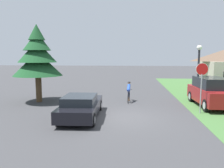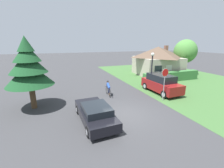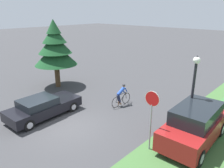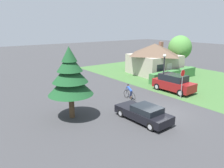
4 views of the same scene
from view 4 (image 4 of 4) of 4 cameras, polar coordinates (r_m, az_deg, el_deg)
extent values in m
plane|color=#38383A|center=(18.74, 12.51, -7.39)|extent=(140.00, 140.00, 0.00)
cube|color=#3D6633|center=(30.33, 21.81, 0.60)|extent=(16.00, 36.00, 0.01)
cube|color=#B2A893|center=(33.16, 10.87, 5.09)|extent=(6.62, 6.77, 2.84)
pyramid|color=brown|center=(32.85, 11.07, 8.92)|extent=(7.15, 7.31, 1.62)
cube|color=silver|center=(31.02, 14.69, 3.39)|extent=(0.90, 0.15, 2.00)
cube|color=black|center=(29.74, 12.47, 4.14)|extent=(1.10, 0.17, 0.90)
cube|color=brown|center=(34.48, 12.70, 10.06)|extent=(0.55, 0.55, 0.80)
cube|color=#387038|center=(30.11, 15.80, 2.28)|extent=(8.46, 0.90, 1.29)
cube|color=black|center=(16.92, 8.04, -7.73)|extent=(2.02, 4.61, 0.59)
cube|color=black|center=(16.48, 9.14, -6.49)|extent=(1.70, 2.10, 0.43)
cylinder|color=black|center=(17.48, 2.42, -7.60)|extent=(0.26, 0.63, 0.62)
cylinder|color=#ADADB2|center=(17.48, 2.42, -7.60)|extent=(0.26, 0.37, 0.36)
cylinder|color=black|center=(18.54, 6.26, -6.32)|extent=(0.26, 0.63, 0.62)
cylinder|color=#ADADB2|center=(18.54, 6.26, -6.32)|extent=(0.26, 0.37, 0.36)
cylinder|color=black|center=(15.52, 10.13, -10.92)|extent=(0.26, 0.63, 0.62)
cylinder|color=#ADADB2|center=(15.52, 10.13, -10.92)|extent=(0.26, 0.37, 0.36)
cylinder|color=black|center=(16.70, 13.89, -9.19)|extent=(0.26, 0.63, 0.62)
cylinder|color=#ADADB2|center=(16.70, 13.89, -9.19)|extent=(0.26, 0.37, 0.36)
torus|color=black|center=(21.20, 5.41, -3.33)|extent=(0.08, 0.78, 0.78)
torus|color=black|center=(21.96, 3.72, -2.63)|extent=(0.08, 0.78, 0.78)
cylinder|color=black|center=(21.34, 4.99, -2.76)|extent=(0.05, 0.18, 0.58)
cylinder|color=black|center=(21.62, 4.36, -2.47)|extent=(0.07, 0.64, 0.62)
cylinder|color=black|center=(21.48, 4.49, -1.79)|extent=(0.08, 0.76, 0.06)
cylinder|color=black|center=(21.34, 5.13, -3.38)|extent=(0.05, 0.34, 0.16)
cylinder|color=black|center=(21.20, 5.27, -2.70)|extent=(0.04, 0.22, 0.45)
cylinder|color=black|center=(21.86, 3.80, -2.07)|extent=(0.04, 0.12, 0.47)
cylinder|color=black|center=(21.76, 3.88, -1.52)|extent=(0.44, 0.05, 0.02)
ellipsoid|color=black|center=(21.19, 5.13, -2.03)|extent=(0.09, 0.20, 0.05)
cylinder|color=#262D4C|center=(21.25, 5.14, -2.50)|extent=(0.12, 0.25, 0.48)
cylinder|color=#262D4C|center=(21.38, 4.85, -2.60)|extent=(0.12, 0.26, 0.63)
cylinder|color=#8C6647|center=(21.41, 4.99, -3.40)|extent=(0.08, 0.08, 0.30)
cylinder|color=#8C6647|center=(21.59, 4.81, -3.51)|extent=(0.17, 0.08, 0.21)
cylinder|color=#264CB2|center=(21.35, 4.66, -1.29)|extent=(0.26, 0.70, 0.53)
cylinder|color=#264CB2|center=(21.54, 4.28, -1.21)|extent=(0.08, 0.25, 0.36)
cylinder|color=#264CB2|center=(21.74, 3.80, -1.04)|extent=(0.08, 0.25, 0.36)
sphere|color=#8C6647|center=(21.48, 4.21, -0.31)|extent=(0.19, 0.19, 0.19)
ellipsoid|color=black|center=(21.46, 4.21, -0.18)|extent=(0.22, 0.18, 0.12)
cube|color=maroon|center=(24.68, 15.79, -0.24)|extent=(2.05, 4.56, 0.91)
cube|color=black|center=(24.55, 15.71, 1.63)|extent=(1.77, 2.90, 0.70)
cylinder|color=black|center=(25.02, 11.77, -0.66)|extent=(0.31, 0.77, 0.76)
cylinder|color=#ADADB2|center=(25.02, 11.77, -0.66)|extent=(0.32, 0.45, 0.44)
cylinder|color=black|center=(26.30, 14.13, -0.03)|extent=(0.31, 0.77, 0.76)
cylinder|color=#ADADB2|center=(26.30, 14.13, -0.03)|extent=(0.32, 0.45, 0.44)
cylinder|color=black|center=(23.28, 17.52, -2.26)|extent=(0.31, 0.77, 0.76)
cylinder|color=#ADADB2|center=(23.28, 17.52, -2.26)|extent=(0.32, 0.45, 0.44)
cylinder|color=black|center=(24.65, 19.74, -1.49)|extent=(0.31, 0.77, 0.76)
cylinder|color=#ADADB2|center=(24.65, 19.74, -1.49)|extent=(0.32, 0.45, 0.44)
cylinder|color=gray|center=(22.49, 17.72, -0.84)|extent=(0.07, 0.07, 2.29)
cylinder|color=red|center=(22.16, 18.01, 2.71)|extent=(0.67, 0.06, 0.67)
cylinder|color=silver|center=(22.16, 18.01, 2.71)|extent=(0.71, 0.05, 0.71)
cylinder|color=black|center=(24.50, 13.30, 2.51)|extent=(0.14, 0.14, 3.74)
sphere|color=white|center=(24.15, 13.59, 7.22)|extent=(0.36, 0.36, 0.36)
cone|color=black|center=(24.12, 13.62, 7.64)|extent=(0.21, 0.21, 0.14)
cylinder|color=#4C3823|center=(17.43, -10.49, -5.63)|extent=(0.42, 0.42, 1.92)
cone|color=#194723|center=(16.88, -10.79, 0.21)|extent=(3.46, 3.46, 1.75)
cone|color=#194723|center=(16.68, -10.93, 3.06)|extent=(2.70, 2.70, 1.54)
cone|color=#194723|center=(16.54, -11.06, 5.57)|extent=(1.94, 1.94, 1.33)
cone|color=#194723|center=(16.45, -11.17, 7.72)|extent=(1.18, 1.18, 1.12)
cylinder|color=#4C3823|center=(35.72, 16.98, 4.91)|extent=(0.28, 0.28, 2.22)
ellipsoid|color=#4C893D|center=(35.38, 17.30, 9.06)|extent=(3.50, 3.50, 3.68)
camera|label=1|loc=(14.38, 52.72, -6.39)|focal=35.00mm
camera|label=2|loc=(9.46, 39.04, -0.31)|focal=24.00mm
camera|label=3|loc=(22.92, 42.00, 9.30)|focal=35.00mm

